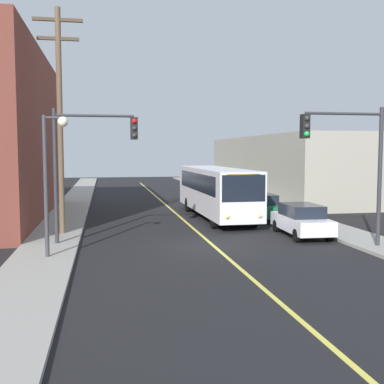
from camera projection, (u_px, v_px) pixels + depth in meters
name	position (u px, v px, depth m)	size (l,w,h in m)	color
ground_plane	(214.00, 246.00, 21.40)	(120.00, 120.00, 0.00)	black
sidewalk_left	(66.00, 218.00, 29.88)	(2.50, 90.00, 0.15)	gray
sidewalk_right	(284.00, 213.00, 32.50)	(2.50, 90.00, 0.15)	gray
lane_stripe_center	(169.00, 208.00, 36.09)	(0.16, 60.00, 0.01)	#D8CC4C
building_right_warehouse	(305.00, 166.00, 46.30)	(12.00, 27.01, 5.68)	gray
city_bus	(215.00, 190.00, 30.47)	(2.73, 12.19, 3.20)	silver
parked_car_white	(301.00, 220.00, 23.80)	(1.96, 4.46, 1.62)	silver
parked_car_green	(260.00, 206.00, 29.70)	(1.91, 4.44, 1.62)	#196038
utility_pole_near	(60.00, 112.00, 23.44)	(2.40, 0.28, 11.11)	brown
traffic_signal_left_corner	(90.00, 150.00, 21.24)	(3.75, 0.48, 6.00)	#2D2D33
traffic_signal_right_corner	(348.00, 150.00, 20.18)	(3.75, 0.48, 6.00)	#2D2D33
street_lamp_left	(51.00, 165.00, 18.32)	(0.98, 0.40, 5.50)	#38383D
fire_hydrant	(316.00, 217.00, 26.60)	(0.44, 0.26, 0.84)	red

